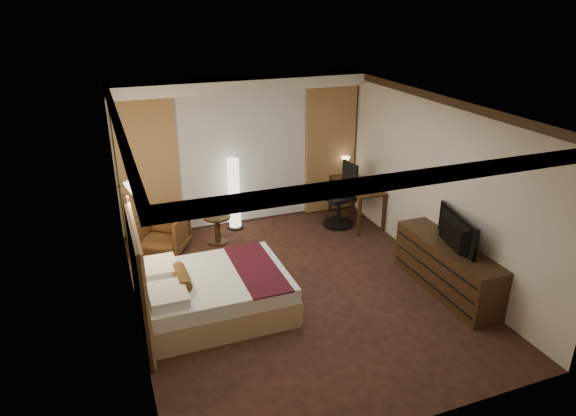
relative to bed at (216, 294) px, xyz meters
name	(u,v)px	position (x,y,z in m)	size (l,w,h in m)	color
floor	(298,290)	(1.23, 0.11, -0.28)	(4.50, 5.50, 0.01)	black
ceiling	(299,106)	(1.23, 0.11, 2.42)	(4.50, 5.50, 0.01)	white
back_wall	(242,152)	(1.23, 2.86, 1.07)	(4.50, 0.02, 2.70)	beige
left_wall	(128,230)	(-1.02, 0.11, 1.07)	(0.02, 5.50, 2.70)	beige
right_wall	(437,185)	(3.48, 0.11, 1.07)	(0.02, 5.50, 2.70)	beige
crown_molding	(299,111)	(1.23, 0.11, 2.36)	(4.50, 5.50, 0.12)	black
soffit	(244,84)	(1.23, 2.61, 2.32)	(4.50, 0.50, 0.20)	white
curtain_sheer	(244,158)	(1.23, 2.78, 0.97)	(2.48, 0.04, 2.45)	silver
curtain_left_drape	(149,170)	(-0.47, 2.72, 0.97)	(1.00, 0.14, 2.45)	#A57A4B
curtain_right_drape	(330,150)	(2.93, 2.72, 0.97)	(1.00, 0.14, 2.45)	#A57A4B
wall_sconce	(134,190)	(-0.86, 0.75, 1.34)	(0.24, 0.24, 0.24)	white
bed	(216,294)	(0.00, 0.00, 0.00)	(1.92, 1.50, 0.56)	white
headboard	(138,276)	(-0.97, 0.00, 0.47)	(0.12, 1.80, 1.50)	#A27C5E
armchair	(163,231)	(-0.40, 2.06, 0.09)	(0.72, 0.67, 0.74)	#4B2B16
side_table	(217,229)	(0.52, 2.06, -0.02)	(0.46, 0.46, 0.51)	black
floor_lamp	(234,194)	(0.96, 2.54, 0.39)	(0.28, 0.28, 1.34)	white
desk	(356,203)	(3.18, 2.02, 0.09)	(0.55, 1.29, 0.75)	black
desk_lamp	(345,167)	(3.18, 2.52, 0.64)	(0.18, 0.18, 0.34)	#FFD899
office_chair	(339,195)	(2.79, 1.97, 0.32)	(0.58, 0.58, 1.20)	black
dresser	(447,268)	(3.23, -0.66, 0.09)	(0.50, 1.92, 0.75)	black
television	(451,225)	(3.20, -0.66, 0.77)	(1.06, 0.61, 0.14)	black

